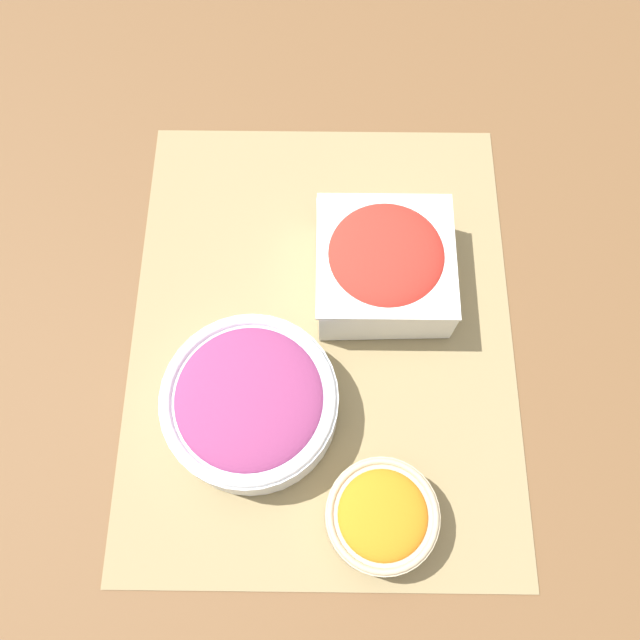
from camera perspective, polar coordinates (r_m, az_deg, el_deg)
name	(u,v)px	position (r m, az deg, el deg)	size (l,w,h in m)	color
ground_plane	(320,330)	(0.73, 0.00, -0.96)	(3.00, 3.00, 0.00)	brown
placemat	(320,330)	(0.73, 0.00, -0.91)	(0.56, 0.44, 0.00)	#937F56
tomato_bowl	(382,264)	(0.71, 5.68, 5.10)	(0.16, 0.16, 0.08)	white
carrot_bowl	(379,516)	(0.66, 5.41, -17.40)	(0.11, 0.11, 0.05)	#C6B28E
onion_bowl	(248,402)	(0.67, -6.59, -7.43)	(0.19, 0.19, 0.07)	silver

